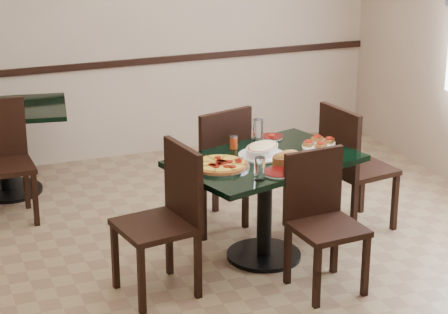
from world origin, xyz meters
name	(u,v)px	position (x,y,z in m)	size (l,w,h in m)	color
floor	(226,280)	(0.00, 0.00, 0.00)	(5.50, 5.50, 0.00)	olive
room_shell	(266,48)	(1.02, 1.73, 1.17)	(5.50, 5.50, 5.50)	white
main_table	(265,183)	(0.38, 0.24, 0.57)	(1.42, 1.12, 0.75)	black
back_table	(4,133)	(-1.16, 2.17, 0.52)	(1.15, 0.92, 0.75)	black
chair_far	(216,162)	(0.23, 0.82, 0.55)	(0.56, 0.56, 0.97)	black
chair_near	(321,213)	(0.56, -0.27, 0.51)	(0.47, 0.47, 0.92)	black
chair_right	(350,161)	(1.18, 0.47, 0.55)	(0.53, 0.53, 0.97)	black
chair_left	(168,212)	(-0.40, 0.01, 0.56)	(0.53, 0.53, 0.99)	black
back_chair_near	(1,154)	(-1.24, 1.65, 0.53)	(0.45, 0.45, 0.94)	black
pepperoni_pizza	(220,165)	(0.02, 0.18, 0.77)	(0.40, 0.40, 0.04)	#B4B4BB
lasagna_casserole	(262,150)	(0.38, 0.29, 0.80)	(0.35, 0.34, 0.09)	silver
bread_basket	(287,158)	(0.47, 0.08, 0.79)	(0.26, 0.21, 0.10)	brown
bruschetta_platter	(319,143)	(0.84, 0.35, 0.77)	(0.38, 0.35, 0.05)	silver
side_plate_near	(278,173)	(0.34, -0.07, 0.76)	(0.20, 0.20, 0.02)	silver
side_plate_far_r	(271,137)	(0.60, 0.64, 0.76)	(0.17, 0.17, 0.03)	silver
side_plate_far_l	(184,159)	(-0.15, 0.41, 0.76)	(0.19, 0.19, 0.02)	silver
napkin_setting	(282,173)	(0.36, -0.08, 0.75)	(0.19, 0.19, 0.01)	white
water_glass_a	(258,130)	(0.47, 0.60, 0.83)	(0.08, 0.08, 0.17)	white
water_glass_b	(260,169)	(0.18, -0.14, 0.83)	(0.07, 0.07, 0.15)	white
pepper_shaker	(234,142)	(0.25, 0.51, 0.80)	(0.06, 0.06, 0.10)	#B53413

